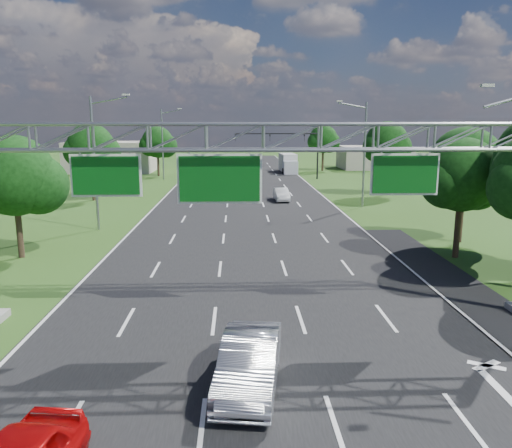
{
  "coord_description": "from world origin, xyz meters",
  "views": [
    {
      "loc": [
        -0.8,
        -8.0,
        8.03
      ],
      "look_at": [
        0.05,
        14.31,
        3.52
      ],
      "focal_mm": 35.0,
      "sensor_mm": 36.0,
      "label": 1
    }
  ],
  "objects_px": {
    "sign_gantry": "(265,153)",
    "box_truck": "(288,164)",
    "silver_sedan": "(249,362)",
    "traffic_signal": "(294,144)"
  },
  "relations": [
    {
      "from": "sign_gantry",
      "to": "box_truck",
      "type": "relative_size",
      "value": 2.88
    },
    {
      "from": "sign_gantry",
      "to": "box_truck",
      "type": "height_order",
      "value": "sign_gantry"
    },
    {
      "from": "silver_sedan",
      "to": "traffic_signal",
      "type": "bearing_deg",
      "value": 90.1
    },
    {
      "from": "sign_gantry",
      "to": "silver_sedan",
      "type": "relative_size",
      "value": 4.77
    },
    {
      "from": "traffic_signal",
      "to": "box_truck",
      "type": "distance_m",
      "value": 11.02
    },
    {
      "from": "box_truck",
      "to": "silver_sedan",
      "type": "bearing_deg",
      "value": -100.38
    },
    {
      "from": "sign_gantry",
      "to": "traffic_signal",
      "type": "height_order",
      "value": "sign_gantry"
    },
    {
      "from": "traffic_signal",
      "to": "box_truck",
      "type": "height_order",
      "value": "traffic_signal"
    },
    {
      "from": "sign_gantry",
      "to": "silver_sedan",
      "type": "distance_m",
      "value": 8.42
    },
    {
      "from": "sign_gantry",
      "to": "silver_sedan",
      "type": "bearing_deg",
      "value": -97.85
    }
  ]
}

